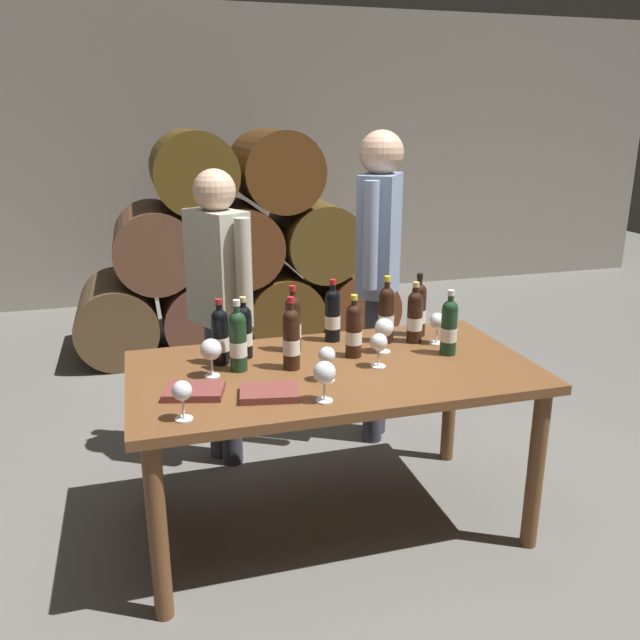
# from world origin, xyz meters

# --- Properties ---
(ground_plane) EXTENTS (14.00, 14.00, 0.00)m
(ground_plane) POSITION_xyz_m (0.00, 0.00, 0.00)
(ground_plane) COLOR #66635E
(cellar_back_wall) EXTENTS (10.00, 0.24, 2.80)m
(cellar_back_wall) POSITION_xyz_m (0.00, 4.20, 1.40)
(cellar_back_wall) COLOR gray
(cellar_back_wall) RESTS_ON ground_plane
(barrel_stack) EXTENTS (2.49, 0.90, 1.69)m
(barrel_stack) POSITION_xyz_m (-0.00, 2.60, 0.72)
(barrel_stack) COLOR brown
(barrel_stack) RESTS_ON ground_plane
(dining_table) EXTENTS (1.70, 0.90, 0.76)m
(dining_table) POSITION_xyz_m (0.00, 0.00, 0.67)
(dining_table) COLOR brown
(dining_table) RESTS_ON ground_plane
(wine_bottle_0) EXTENTS (0.07, 0.07, 0.32)m
(wine_bottle_0) POSITION_xyz_m (0.34, 0.25, 0.90)
(wine_bottle_0) COLOR black
(wine_bottle_0) RESTS_ON dining_table
(wine_bottle_1) EXTENTS (0.07, 0.07, 0.30)m
(wine_bottle_1) POSITION_xyz_m (0.10, 0.33, 0.89)
(wine_bottle_1) COLOR black
(wine_bottle_1) RESTS_ON dining_table
(wine_bottle_2) EXTENTS (0.07, 0.07, 0.31)m
(wine_bottle_2) POSITION_xyz_m (0.52, 0.30, 0.89)
(wine_bottle_2) COLOR black
(wine_bottle_2) RESTS_ON dining_table
(wine_bottle_3) EXTENTS (0.07, 0.07, 0.28)m
(wine_bottle_3) POSITION_xyz_m (0.13, 0.10, 0.88)
(wine_bottle_3) COLOR black
(wine_bottle_3) RESTS_ON dining_table
(wine_bottle_4) EXTENTS (0.07, 0.07, 0.27)m
(wine_bottle_4) POSITION_xyz_m (-0.34, 0.23, 0.88)
(wine_bottle_4) COLOR black
(wine_bottle_4) RESTS_ON dining_table
(wine_bottle_5) EXTENTS (0.07, 0.07, 0.31)m
(wine_bottle_5) POSITION_xyz_m (-0.17, 0.04, 0.89)
(wine_bottle_5) COLOR black
(wine_bottle_5) RESTS_ON dining_table
(wine_bottle_6) EXTENTS (0.07, 0.07, 0.31)m
(wine_bottle_6) POSITION_xyz_m (-0.39, 0.08, 0.89)
(wine_bottle_6) COLOR #19381E
(wine_bottle_6) RESTS_ON dining_table
(wine_bottle_7) EXTENTS (0.07, 0.07, 0.29)m
(wine_bottle_7) POSITION_xyz_m (0.46, 0.21, 0.89)
(wine_bottle_7) COLOR black
(wine_bottle_7) RESTS_ON dining_table
(wine_bottle_8) EXTENTS (0.07, 0.07, 0.29)m
(wine_bottle_8) POSITION_xyz_m (-0.45, 0.18, 0.88)
(wine_bottle_8) COLOR black
(wine_bottle_8) RESTS_ON dining_table
(wine_bottle_9) EXTENTS (0.07, 0.07, 0.30)m
(wine_bottle_9) POSITION_xyz_m (-0.11, 0.25, 0.89)
(wine_bottle_9) COLOR black
(wine_bottle_9) RESTS_ON dining_table
(wine_bottle_10) EXTENTS (0.07, 0.07, 0.29)m
(wine_bottle_10) POSITION_xyz_m (0.54, 0.02, 0.89)
(wine_bottle_10) COLOR #19381E
(wine_bottle_10) RESTS_ON dining_table
(wine_glass_0) EXTENTS (0.09, 0.09, 0.16)m
(wine_glass_0) POSITION_xyz_m (-0.50, 0.04, 0.87)
(wine_glass_0) COLOR white
(wine_glass_0) RESTS_ON dining_table
(wine_glass_1) EXTENTS (0.09, 0.09, 0.16)m
(wine_glass_1) POSITION_xyz_m (0.27, 0.12, 0.87)
(wine_glass_1) COLOR white
(wine_glass_1) RESTS_ON dining_table
(wine_glass_2) EXTENTS (0.07, 0.07, 0.14)m
(wine_glass_2) POSITION_xyz_m (-0.07, -0.13, 0.86)
(wine_glass_2) COLOR white
(wine_glass_2) RESTS_ON dining_table
(wine_glass_3) EXTENTS (0.07, 0.07, 0.15)m
(wine_glass_3) POSITION_xyz_m (0.19, -0.05, 0.87)
(wine_glass_3) COLOR white
(wine_glass_3) RESTS_ON dining_table
(wine_glass_4) EXTENTS (0.08, 0.08, 0.16)m
(wine_glass_4) POSITION_xyz_m (-0.13, -0.32, 0.87)
(wine_glass_4) COLOR white
(wine_glass_4) RESTS_ON dining_table
(wine_glass_5) EXTENTS (0.07, 0.07, 0.15)m
(wine_glass_5) POSITION_xyz_m (-0.65, -0.33, 0.86)
(wine_glass_5) COLOR white
(wine_glass_5) RESTS_ON dining_table
(wine_glass_6) EXTENTS (0.07, 0.07, 0.15)m
(wine_glass_6) POSITION_xyz_m (0.55, 0.16, 0.87)
(wine_glass_6) COLOR white
(wine_glass_6) RESTS_ON dining_table
(tasting_notebook) EXTENTS (0.25, 0.21, 0.03)m
(tasting_notebook) POSITION_xyz_m (-0.59, -0.13, 0.77)
(tasting_notebook) COLOR brown
(tasting_notebook) RESTS_ON dining_table
(leather_ledger) EXTENTS (0.24, 0.20, 0.03)m
(leather_ledger) POSITION_xyz_m (-0.32, -0.22, 0.77)
(leather_ledger) COLOR brown
(leather_ledger) RESTS_ON dining_table
(sommelier_presenting) EXTENTS (0.32, 0.43, 1.72)m
(sommelier_presenting) POSITION_xyz_m (0.49, 0.75, 1.04)
(sommelier_presenting) COLOR #383842
(sommelier_presenting) RESTS_ON ground_plane
(taster_seated_left) EXTENTS (0.31, 0.45, 1.54)m
(taster_seated_left) POSITION_xyz_m (-0.38, 0.72, 0.92)
(taster_seated_left) COLOR #383842
(taster_seated_left) RESTS_ON ground_plane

